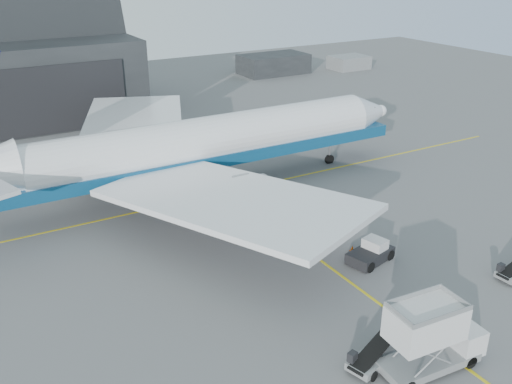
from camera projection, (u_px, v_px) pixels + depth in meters
ground at (342, 276)px, 46.04m from camera, size 200.00×200.00×0.00m
taxi_lines at (262, 217)px, 56.11m from camera, size 80.00×42.12×0.02m
distant_bldg_a at (273, 73)px, 120.84m from camera, size 14.00×8.00×4.00m
distant_bldg_b at (348, 69)px, 125.50m from camera, size 8.00×6.00×2.80m
airliner at (192, 146)px, 59.86m from camera, size 53.60×51.97×18.81m
catering_truck at (431, 337)px, 34.98m from camera, size 7.03×3.05×4.73m
pushback_tug at (371, 253)px, 48.08m from camera, size 4.52×3.25×1.89m
belt_loader_a at (378, 352)px, 36.36m from camera, size 5.45×2.99×2.04m
traffic_cone at (352, 248)px, 49.78m from camera, size 0.37×0.37×0.53m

